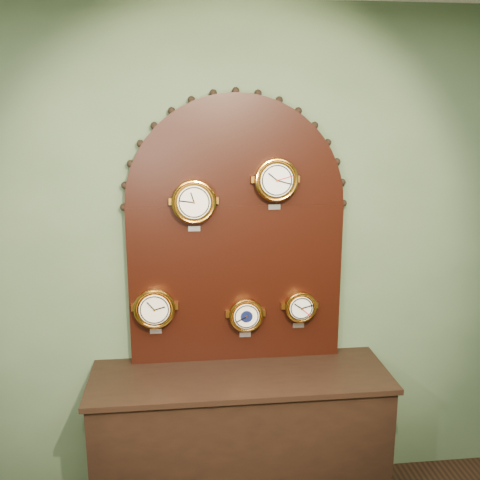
{
  "coord_description": "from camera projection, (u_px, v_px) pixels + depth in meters",
  "views": [
    {
      "loc": [
        -0.31,
        -0.5,
        2.23
      ],
      "look_at": [
        0.0,
        2.25,
        1.58
      ],
      "focal_mm": 41.01,
      "sensor_mm": 36.0,
      "label": 1
    }
  ],
  "objects": [
    {
      "name": "wall_back",
      "position": [
        235.0,
        261.0,
        3.13
      ],
      "size": [
        4.0,
        0.0,
        4.0
      ],
      "primitive_type": "plane",
      "rotation": [
        1.57,
        0.0,
        0.0
      ],
      "color": "#485E40",
      "rests_on": "ground"
    },
    {
      "name": "shop_counter",
      "position": [
        240.0,
        444.0,
        3.09
      ],
      "size": [
        1.6,
        0.5,
        0.8
      ],
      "primitive_type": "cube",
      "color": "black",
      "rests_on": "ground_plane"
    },
    {
      "name": "display_board",
      "position": [
        236.0,
        224.0,
        3.03
      ],
      "size": [
        1.26,
        0.06,
        1.53
      ],
      "color": "black",
      "rests_on": "shop_counter"
    },
    {
      "name": "roman_clock",
      "position": [
        194.0,
        201.0,
        2.91
      ],
      "size": [
        0.24,
        0.08,
        0.29
      ],
      "color": "#C7832A",
      "rests_on": "display_board"
    },
    {
      "name": "arabic_clock",
      "position": [
        276.0,
        180.0,
        2.93
      ],
      "size": [
        0.24,
        0.08,
        0.29
      ],
      "color": "#C7832A",
      "rests_on": "display_board"
    },
    {
      "name": "hygrometer",
      "position": [
        155.0,
        308.0,
        3.01
      ],
      "size": [
        0.23,
        0.08,
        0.28
      ],
      "color": "#C7832A",
      "rests_on": "display_board"
    },
    {
      "name": "barometer",
      "position": [
        246.0,
        315.0,
        3.08
      ],
      "size": [
        0.19,
        0.08,
        0.25
      ],
      "color": "#C7832A",
      "rests_on": "display_board"
    },
    {
      "name": "tide_clock",
      "position": [
        300.0,
        306.0,
        3.11
      ],
      "size": [
        0.18,
        0.08,
        0.23
      ],
      "color": "#C7832A",
      "rests_on": "display_board"
    }
  ]
}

